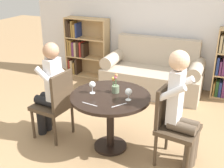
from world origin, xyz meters
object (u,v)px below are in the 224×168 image
object	(u,v)px
chair_right	(172,122)
wine_glass_right	(129,92)
bookshelf_left	(83,47)
chair_left	(56,102)
wine_glass_left	(92,85)
person_left	(49,89)
flower_vase	(115,86)
couch	(153,74)
person_right	(181,108)

from	to	relation	value
chair_right	wine_glass_right	bearing A→B (deg)	105.82
bookshelf_left	chair_right	world-z (taller)	bookshelf_left
bookshelf_left	chair_right	size ratio (longest dim) A/B	1.30
chair_left	wine_glass_left	size ratio (longest dim) A/B	6.19
wine_glass_left	wine_glass_right	world-z (taller)	wine_glass_left
person_left	flower_vase	world-z (taller)	person_left
person_left	chair_left	bearing A→B (deg)	85.95
couch	bookshelf_left	world-z (taller)	bookshelf_left
person_right	person_left	bearing A→B (deg)	99.58
bookshelf_left	wine_glass_right	bearing A→B (deg)	-50.92
flower_vase	wine_glass_right	bearing A→B (deg)	-31.80
chair_left	person_right	size ratio (longest dim) A/B	0.69
person_right	wine_glass_left	xyz separation A→B (m)	(-1.02, -0.04, 0.10)
bookshelf_left	person_right	xyz separation A→B (m)	(2.33, -2.12, 0.13)
couch	person_left	distance (m)	2.10
couch	wine_glass_right	bearing A→B (deg)	-83.05
bookshelf_left	wine_glass_left	distance (m)	2.54
chair_left	wine_glass_left	bearing A→B (deg)	99.22
wine_glass_right	flower_vase	distance (m)	0.25
chair_right	wine_glass_left	world-z (taller)	chair_right
person_left	person_right	size ratio (longest dim) A/B	0.96
bookshelf_left	person_left	bearing A→B (deg)	-71.64
couch	flower_vase	size ratio (longest dim) A/B	7.29
chair_left	person_right	distance (m)	1.54
chair_left	wine_glass_right	size ratio (longest dim) A/B	6.50
person_right	chair_right	bearing A→B (deg)	84.59
wine_glass_left	wine_glass_right	bearing A→B (deg)	-1.25
bookshelf_left	chair_left	xyz separation A→B (m)	(0.81, -2.19, -0.08)
bookshelf_left	person_right	size ratio (longest dim) A/B	0.89
bookshelf_left	wine_glass_left	bearing A→B (deg)	-58.67
couch	chair_left	world-z (taller)	couch
chair_right	chair_left	bearing A→B (deg)	101.21
chair_left	wine_glass_right	bearing A→B (deg)	97.17
couch	person_left	xyz separation A→B (m)	(-0.81, -1.90, 0.35)
bookshelf_left	wine_glass_left	size ratio (longest dim) A/B	8.03
bookshelf_left	person_right	world-z (taller)	person_right
bookshelf_left	person_left	xyz separation A→B (m)	(0.72, -2.17, 0.09)
bookshelf_left	person_left	world-z (taller)	person_left
chair_left	person_left	bearing A→B (deg)	-94.05
chair_left	flower_vase	bearing A→B (deg)	107.37
chair_right	wine_glass_left	size ratio (longest dim) A/B	6.19
chair_left	bookshelf_left	bearing A→B (deg)	-153.60
bookshelf_left	person_right	bearing A→B (deg)	-42.25
bookshelf_left	chair_left	world-z (taller)	bookshelf_left
person_left	person_right	xyz separation A→B (m)	(1.61, 0.05, 0.04)
bookshelf_left	wine_glass_right	world-z (taller)	bookshelf_left
chair_right	wine_glass_left	xyz separation A→B (m)	(-0.94, -0.06, 0.31)
chair_left	wine_glass_right	distance (m)	1.00
person_right	flower_vase	xyz separation A→B (m)	(-0.78, 0.08, 0.08)
person_left	chair_right	bearing A→B (deg)	98.76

